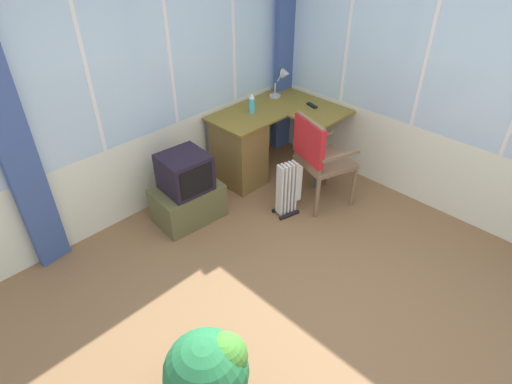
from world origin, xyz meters
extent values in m
cube|color=brown|center=(0.00, 0.00, -0.03)|extent=(4.98, 5.25, 0.06)
cube|color=silver|center=(0.00, 2.15, 0.40)|extent=(3.98, 0.06, 0.80)
cube|color=silver|center=(0.00, 2.15, 1.65)|extent=(3.90, 0.06, 1.70)
cube|color=white|center=(-0.40, 2.15, 1.65)|extent=(0.04, 0.07, 1.70)
cube|color=white|center=(0.40, 2.15, 1.65)|extent=(0.04, 0.07, 1.70)
cube|color=white|center=(1.19, 2.15, 1.65)|extent=(0.04, 0.07, 1.70)
cube|color=silver|center=(2.02, 0.00, 0.40)|extent=(0.06, 4.25, 0.80)
cube|color=silver|center=(2.02, 0.00, 1.65)|extent=(0.06, 4.16, 1.70)
cube|color=white|center=(2.02, 0.42, 1.65)|extent=(0.07, 0.04, 1.70)
cube|color=white|center=(2.02, 1.27, 1.65)|extent=(0.07, 0.04, 1.70)
cube|color=#3B528C|center=(-1.09, 2.07, 1.29)|extent=(0.27, 0.11, 2.58)
cube|color=#3B528C|center=(1.89, 2.02, 1.29)|extent=(0.27, 0.09, 2.58)
cube|color=olive|center=(1.33, 1.81, 0.74)|extent=(1.28, 0.59, 0.02)
cube|color=olive|center=(1.68, 1.28, 0.74)|extent=(0.59, 0.46, 0.02)
cube|color=brown|center=(0.92, 1.81, 0.36)|extent=(0.40, 0.55, 0.72)
cylinder|color=#4C4C51|center=(1.42, 1.10, 0.37)|extent=(0.04, 0.04, 0.73)
cylinder|color=#4C4C51|center=(0.73, 2.06, 0.37)|extent=(0.04, 0.04, 0.73)
cylinder|color=#B2B7BC|center=(1.64, 1.94, 0.77)|extent=(0.13, 0.13, 0.02)
cylinder|color=#B2B7BC|center=(1.64, 1.94, 0.85)|extent=(0.02, 0.02, 0.14)
cylinder|color=#B2B7BC|center=(1.69, 1.91, 0.99)|extent=(0.03, 0.08, 0.14)
cone|color=#B2B7BC|center=(1.74, 1.87, 1.02)|extent=(0.13, 0.12, 0.12)
cube|color=black|center=(1.73, 1.46, 0.77)|extent=(0.08, 0.16, 0.02)
cylinder|color=#44B8D1|center=(1.15, 1.82, 0.84)|extent=(0.06, 0.06, 0.16)
cone|color=white|center=(1.15, 1.82, 0.94)|extent=(0.06, 0.06, 0.06)
cylinder|color=brown|center=(1.43, 0.63, 0.23)|extent=(0.04, 0.04, 0.45)
cylinder|color=brown|center=(1.57, 1.05, 0.23)|extent=(0.04, 0.04, 0.45)
cylinder|color=brown|center=(1.01, 0.78, 0.23)|extent=(0.04, 0.04, 0.45)
cylinder|color=brown|center=(1.15, 1.19, 0.23)|extent=(0.04, 0.04, 0.45)
cube|color=brown|center=(1.29, 0.91, 0.47)|extent=(0.61, 0.61, 0.04)
cube|color=brown|center=(1.08, 0.98, 0.73)|extent=(0.17, 0.42, 0.49)
cube|color=red|center=(1.08, 0.98, 0.76)|extent=(0.20, 0.45, 0.41)
cube|color=brown|center=(1.22, 0.71, 0.65)|extent=(0.42, 0.18, 0.03)
cube|color=brown|center=(1.36, 1.12, 0.65)|extent=(0.42, 0.18, 0.03)
cube|color=brown|center=(0.11, 1.67, 0.18)|extent=(0.67, 0.49, 0.36)
cube|color=black|center=(0.11, 1.67, 0.54)|extent=(0.45, 0.43, 0.36)
cube|color=black|center=(0.09, 1.47, 0.54)|extent=(0.34, 0.04, 0.28)
cube|color=#262628|center=(0.25, 1.66, 0.40)|extent=(0.28, 0.24, 0.07)
cube|color=silver|center=(0.77, 1.06, 0.31)|extent=(0.04, 0.10, 0.55)
cube|color=silver|center=(0.81, 1.05, 0.31)|extent=(0.04, 0.10, 0.55)
cube|color=silver|center=(0.85, 1.03, 0.31)|extent=(0.04, 0.10, 0.55)
cube|color=silver|center=(0.89, 1.02, 0.31)|extent=(0.04, 0.10, 0.55)
cube|color=silver|center=(0.93, 1.01, 0.31)|extent=(0.04, 0.10, 0.55)
cube|color=black|center=(0.83, 0.97, 0.01)|extent=(0.23, 0.09, 0.03)
cube|color=black|center=(0.86, 1.10, 0.01)|extent=(0.23, 0.09, 0.03)
cube|color=silver|center=(0.97, 1.00, 0.33)|extent=(0.07, 0.10, 0.39)
sphere|color=#24713E|center=(-0.99, 0.07, 0.35)|extent=(0.52, 0.52, 0.52)
sphere|color=#458D31|center=(-0.88, 0.02, 0.45)|extent=(0.29, 0.29, 0.29)
camera|label=1|loc=(-1.81, -1.16, 2.70)|focal=29.87mm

